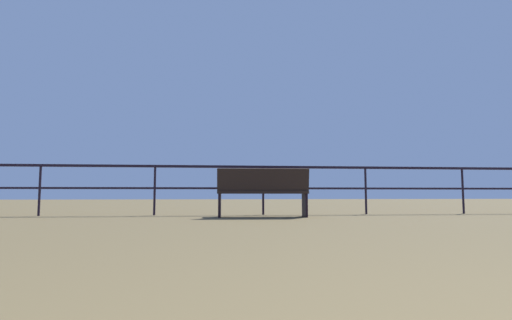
# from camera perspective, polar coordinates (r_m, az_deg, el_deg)

# --- Properties ---
(pier_railing) EXTENTS (25.72, 0.05, 0.98)m
(pier_railing) POSITION_cam_1_polar(r_m,az_deg,el_deg) (7.87, 1.05, -2.67)
(pier_railing) COLOR black
(pier_railing) RESTS_ON ground_plane
(bench_near_left) EXTENTS (1.65, 0.67, 0.87)m
(bench_near_left) POSITION_cam_1_polar(r_m,az_deg,el_deg) (7.02, 1.00, -4.34)
(bench_near_left) COLOR black
(bench_near_left) RESTS_ON ground_plane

